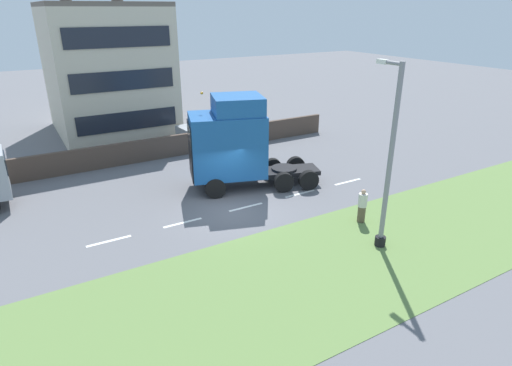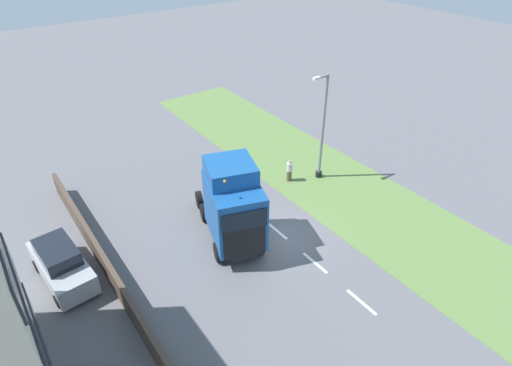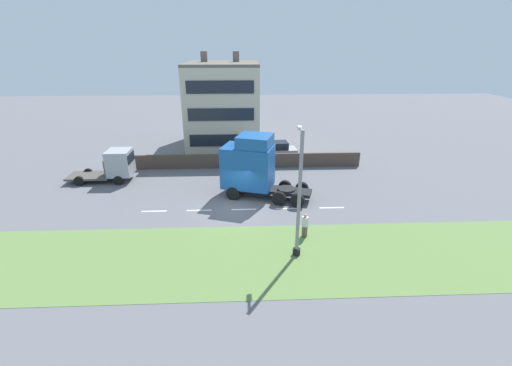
{
  "view_description": "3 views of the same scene",
  "coord_description": "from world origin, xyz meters",
  "views": [
    {
      "loc": [
        -16.21,
        8.2,
        8.82
      ],
      "look_at": [
        -0.56,
        -0.94,
        1.4
      ],
      "focal_mm": 30.0,
      "sensor_mm": 36.0,
      "label": 1
    },
    {
      "loc": [
        11.92,
        13.92,
        15.48
      ],
      "look_at": [
        0.37,
        -2.23,
        2.56
      ],
      "focal_mm": 30.0,
      "sensor_mm": 36.0,
      "label": 2
    },
    {
      "loc": [
        -22.09,
        -0.61,
        11.04
      ],
      "look_at": [
        -2.16,
        -1.48,
        2.92
      ],
      "focal_mm": 24.0,
      "sensor_mm": 36.0,
      "label": 3
    }
  ],
  "objects": [
    {
      "name": "lorry_cab",
      "position": [
        2.49,
        -1.32,
        2.43
      ],
      "size": [
        4.39,
        7.04,
        4.99
      ],
      "rotation": [
        0.0,
        0.0,
        -0.31
      ],
      "color": "black",
      "rests_on": "ground"
    },
    {
      "name": "grass_verge",
      "position": [
        -6.0,
        0.0,
        0.01
      ],
      "size": [
        7.0,
        44.0,
        0.01
      ],
      "color": "#607F42",
      "rests_on": "ground"
    },
    {
      "name": "lane_markings",
      "position": [
        0.0,
        -0.7,
        0.0
      ],
      "size": [
        0.16,
        14.6,
        0.0
      ],
      "color": "white",
      "rests_on": "ground"
    },
    {
      "name": "lamp_post",
      "position": [
        -5.78,
        -3.6,
        3.21
      ],
      "size": [
        1.33,
        0.42,
        7.16
      ],
      "color": "black",
      "rests_on": "ground"
    },
    {
      "name": "pedestrian",
      "position": [
        -3.9,
        -4.4,
        0.76
      ],
      "size": [
        0.39,
        0.39,
        1.56
      ],
      "color": "brown",
      "rests_on": "ground"
    },
    {
      "name": "building_block",
      "position": [
        17.29,
        1.41,
        4.62
      ],
      "size": [
        9.59,
        7.83,
        10.33
      ],
      "color": "beige",
      "rests_on": "ground"
    },
    {
      "name": "ground_plane",
      "position": [
        0.0,
        0.0,
        0.0
      ],
      "size": [
        120.0,
        120.0,
        0.0
      ],
      "primitive_type": "plane",
      "color": "slate",
      "rests_on": "ground"
    },
    {
      "name": "boundary_wall",
      "position": [
        9.0,
        0.0,
        0.69
      ],
      "size": [
        0.25,
        24.0,
        1.38
      ],
      "color": "#4C3D33",
      "rests_on": "ground"
    },
    {
      "name": "parked_car",
      "position": [
        10.77,
        -3.85,
        0.99
      ],
      "size": [
        2.22,
        4.69,
        2.03
      ],
      "rotation": [
        0.0,
        0.0,
        0.09
      ],
      "color": "#9EA3A8",
      "rests_on": "ground"
    }
  ]
}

